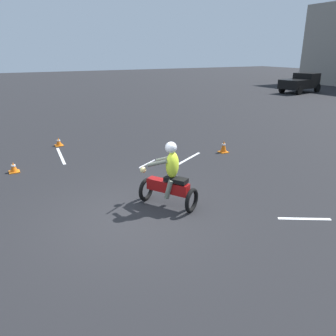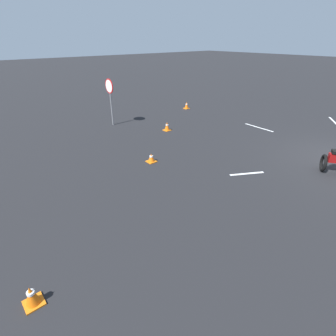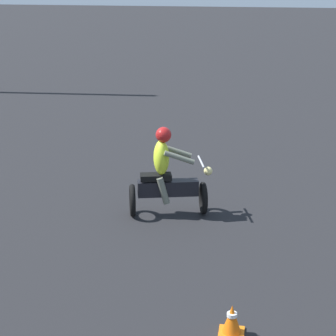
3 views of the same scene
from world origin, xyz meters
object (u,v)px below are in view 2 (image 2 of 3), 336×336
Objects in this scene: traffic_cone_mid_center at (167,126)px; traffic_cone_mid_left at (151,158)px; traffic_cone_far_left at (32,296)px; stop_sign at (110,93)px; traffic_cone_far_center at (187,105)px.

traffic_cone_mid_left is (-2.36, 2.75, -0.05)m from traffic_cone_mid_center.
traffic_cone_mid_left is 5.95m from traffic_cone_far_left.
stop_sign is 10.31m from traffic_cone_far_left.
traffic_cone_far_left is (-3.24, 4.99, 0.04)m from traffic_cone_mid_left.
traffic_cone_mid_center is (-2.52, -1.56, -1.44)m from stop_sign.
traffic_cone_far_center is at bearing -56.22° from traffic_cone_mid_center.
traffic_cone_mid_left is at bearing 166.23° from stop_sign.
stop_sign is 7.15× the size of traffic_cone_mid_left.
stop_sign is at bearing 31.70° from traffic_cone_mid_center.
traffic_cone_mid_center is at bearing -54.10° from traffic_cone_far_left.
stop_sign reaches higher than traffic_cone_far_center.
traffic_cone_mid_center is 3.63m from traffic_cone_mid_left.
stop_sign is 5.24m from traffic_cone_mid_left.
traffic_cone_mid_left is at bearing -57.00° from traffic_cone_far_left.
traffic_cone_mid_center is 1.03× the size of traffic_cone_far_left.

